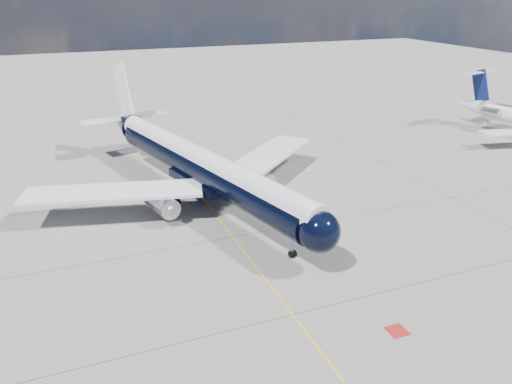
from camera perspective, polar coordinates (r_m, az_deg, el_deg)
ground at (r=72.27m, az=-7.93°, el=1.72°), size 320.00×320.00×0.00m
taxiway_centerline at (r=67.74m, az=-6.87°, el=0.34°), size 0.16×160.00×0.01m
red_marking at (r=42.57m, az=15.83°, el=-15.02°), size 1.60×1.60×0.01m
main_airliner at (r=63.19m, az=-6.70°, el=3.18°), size 41.14×50.90×14.91m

